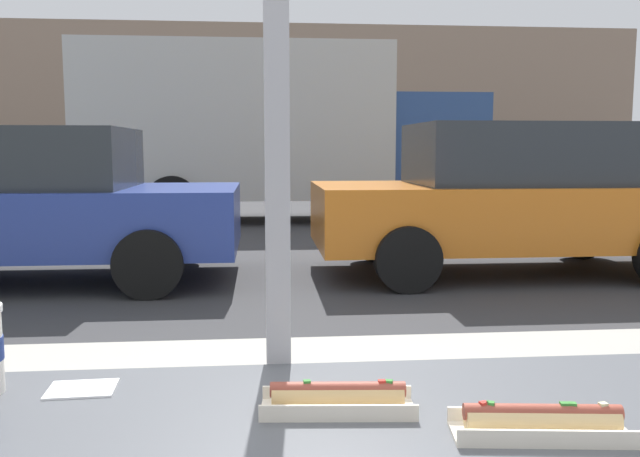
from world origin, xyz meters
name	(u,v)px	position (x,y,z in m)	size (l,w,h in m)	color
ground_plane	(264,246)	(0.00, 8.00, 0.00)	(60.00, 60.00, 0.00)	#38383A
sidewalk_strip	(271,438)	(0.00, 1.60, 0.06)	(16.00, 2.80, 0.12)	#B2ADA3
building_facade_far	(261,106)	(0.00, 23.52, 2.90)	(28.00, 1.20, 5.79)	gray
hotdog_tray_near	(542,422)	(0.39, -0.34, 0.95)	(0.28, 0.12, 0.05)	beige
hotdog_tray_far	(338,398)	(0.09, -0.21, 0.95)	(0.27, 0.11, 0.05)	beige
napkin_wrapper	(82,389)	(-0.36, -0.07, 0.93)	(0.12, 0.09, 0.00)	white
parked_car_blue	(32,203)	(-2.37, 5.70, 0.81)	(4.11, 2.02, 1.57)	#283D93
parked_car_orange	(510,198)	(2.67, 5.70, 0.83)	(4.19, 1.93, 1.63)	orange
box_truck	(272,129)	(0.19, 11.32, 1.73)	(7.35, 2.44, 3.22)	beige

